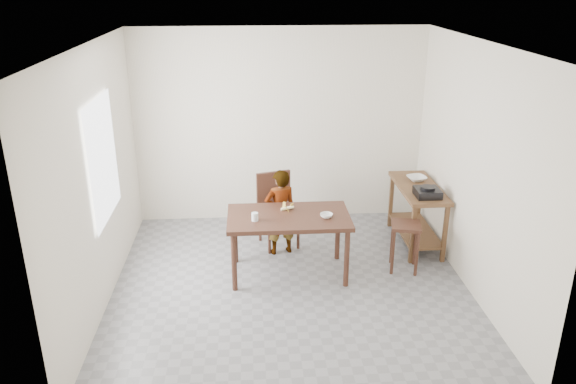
{
  "coord_description": "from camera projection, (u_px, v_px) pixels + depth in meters",
  "views": [
    {
      "loc": [
        -0.43,
        -5.56,
        3.33
      ],
      "look_at": [
        0.0,
        0.4,
        1.0
      ],
      "focal_mm": 35.0,
      "sensor_mm": 36.0,
      "label": 1
    }
  ],
  "objects": [
    {
      "name": "stool",
      "position": [
        404.0,
        247.0,
        6.68
      ],
      "size": [
        0.4,
        0.4,
        0.6
      ],
      "primitive_type": null,
      "rotation": [
        0.0,
        0.0,
        -0.21
      ],
      "color": "#3F2218",
      "rests_on": "floor"
    },
    {
      "name": "glass_tumbler",
      "position": [
        255.0,
        217.0,
        6.26
      ],
      "size": [
        0.09,
        0.09,
        0.09
      ],
      "primitive_type": "cylinder",
      "rotation": [
        0.0,
        0.0,
        0.24
      ],
      "color": "white",
      "rests_on": "dining_table"
    },
    {
      "name": "dining_chair",
      "position": [
        279.0,
        211.0,
        7.23
      ],
      "size": [
        0.57,
        0.57,
        0.94
      ],
      "primitive_type": null,
      "rotation": [
        0.0,
        0.0,
        0.28
      ],
      "color": "#3F2218",
      "rests_on": "floor"
    },
    {
      "name": "wall_left",
      "position": [
        96.0,
        180.0,
        5.78
      ],
      "size": [
        0.04,
        4.0,
        2.7
      ],
      "primitive_type": "cube",
      "color": "white",
      "rests_on": "ground"
    },
    {
      "name": "wall_right",
      "position": [
        477.0,
        170.0,
        6.05
      ],
      "size": [
        0.04,
        4.0,
        2.7
      ],
      "primitive_type": "cube",
      "color": "white",
      "rests_on": "ground"
    },
    {
      "name": "serving_bowl",
      "position": [
        417.0,
        178.0,
        7.34
      ],
      "size": [
        0.29,
        0.29,
        0.06
      ],
      "primitive_type": "imported",
      "rotation": [
        0.0,
        0.0,
        0.21
      ],
      "color": "white",
      "rests_on": "prep_counter"
    },
    {
      "name": "small_bowl",
      "position": [
        326.0,
        216.0,
        6.35
      ],
      "size": [
        0.17,
        0.17,
        0.05
      ],
      "primitive_type": "imported",
      "rotation": [
        0.0,
        0.0,
        0.21
      ],
      "color": "white",
      "rests_on": "dining_table"
    },
    {
      "name": "wall_back",
      "position": [
        280.0,
        126.0,
        7.79
      ],
      "size": [
        4.0,
        0.04,
        2.7
      ],
      "primitive_type": "cube",
      "color": "white",
      "rests_on": "ground"
    },
    {
      "name": "banana",
      "position": [
        287.0,
        208.0,
        6.55
      ],
      "size": [
        0.2,
        0.16,
        0.06
      ],
      "primitive_type": null,
      "rotation": [
        0.0,
        0.0,
        0.22
      ],
      "color": "yellow",
      "rests_on": "dining_table"
    },
    {
      "name": "window_pane",
      "position": [
        103.0,
        160.0,
        5.91
      ],
      "size": [
        0.02,
        1.1,
        1.3
      ],
      "primitive_type": "cube",
      "color": "silver",
      "rests_on": "wall_left"
    },
    {
      "name": "prep_counter",
      "position": [
        416.0,
        215.0,
        7.3
      ],
      "size": [
        0.5,
        1.2,
        0.8
      ],
      "primitive_type": null,
      "color": "brown",
      "rests_on": "floor"
    },
    {
      "name": "gas_burner",
      "position": [
        427.0,
        193.0,
        6.81
      ],
      "size": [
        0.29,
        0.29,
        0.1
      ],
      "primitive_type": "cube",
      "rotation": [
        0.0,
        0.0,
        0.0
      ],
      "color": "black",
      "rests_on": "prep_counter"
    },
    {
      "name": "dining_table",
      "position": [
        289.0,
        245.0,
        6.55
      ],
      "size": [
        1.4,
        0.8,
        0.75
      ],
      "primitive_type": null,
      "color": "#3F2218",
      "rests_on": "floor"
    },
    {
      "name": "child",
      "position": [
        280.0,
        212.0,
        6.99
      ],
      "size": [
        0.46,
        0.36,
        1.11
      ],
      "primitive_type": "imported",
      "rotation": [
        0.0,
        0.0,
        3.4
      ],
      "color": "silver",
      "rests_on": "floor"
    },
    {
      "name": "wall_front",
      "position": [
        312.0,
        269.0,
        4.04
      ],
      "size": [
        4.0,
        0.04,
        2.7
      ],
      "primitive_type": "cube",
      "color": "white",
      "rests_on": "ground"
    },
    {
      "name": "ceiling",
      "position": [
        291.0,
        41.0,
        5.42
      ],
      "size": [
        4.0,
        4.0,
        0.04
      ],
      "primitive_type": "cube",
      "color": "white",
      "rests_on": "wall_back"
    },
    {
      "name": "floor",
      "position": [
        290.0,
        288.0,
        6.41
      ],
      "size": [
        4.0,
        4.0,
        0.04
      ],
      "primitive_type": "cube",
      "color": "gray",
      "rests_on": "ground"
    }
  ]
}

